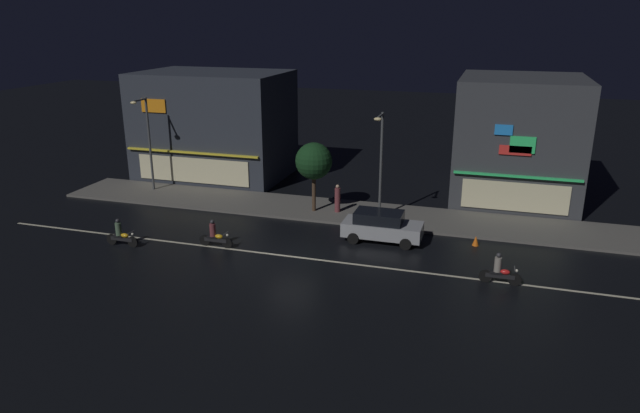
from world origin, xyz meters
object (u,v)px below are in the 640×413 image
(pedestrian_on_sidewalk, at_px, (337,199))
(motorcycle_following, at_px, (121,235))
(parked_car_near_kerb, at_px, (381,226))
(streetlamp_west, at_px, (147,136))
(motorcycle_lead, at_px, (499,271))
(streetlamp_mid, at_px, (380,157))
(motorcycle_opposite_lane, at_px, (215,236))
(traffic_cone, at_px, (476,241))

(pedestrian_on_sidewalk, distance_m, motorcycle_following, 12.90)
(parked_car_near_kerb, distance_m, motorcycle_following, 14.05)
(streetlamp_west, distance_m, parked_car_near_kerb, 18.05)
(pedestrian_on_sidewalk, height_order, motorcycle_lead, pedestrian_on_sidewalk)
(streetlamp_mid, xyz_separation_m, motorcycle_following, (-12.40, -8.08, -3.31))
(streetlamp_west, xyz_separation_m, parked_car_near_kerb, (17.21, -4.47, -3.11))
(streetlamp_west, height_order, streetlamp_mid, streetlamp_west)
(parked_car_near_kerb, height_order, motorcycle_lead, parked_car_near_kerb)
(motorcycle_lead, relative_size, motorcycle_opposite_lane, 1.00)
(motorcycle_opposite_lane, distance_m, traffic_cone, 14.00)
(parked_car_near_kerb, bearing_deg, motorcycle_lead, -30.81)
(pedestrian_on_sidewalk, distance_m, motorcycle_opposite_lane, 8.64)
(parked_car_near_kerb, bearing_deg, motorcycle_opposite_lane, -157.45)
(pedestrian_on_sidewalk, xyz_separation_m, motorcycle_lead, (9.73, -7.42, -0.32))
(parked_car_near_kerb, bearing_deg, motorcycle_following, -160.07)
(parked_car_near_kerb, bearing_deg, streetlamp_west, 165.45)
(streetlamp_mid, height_order, motorcycle_following, streetlamp_mid)
(parked_car_near_kerb, xyz_separation_m, motorcycle_lead, (6.23, -3.71, -0.24))
(streetlamp_mid, xyz_separation_m, motorcycle_lead, (7.04, -7.00, -3.31))
(pedestrian_on_sidewalk, bearing_deg, motorcycle_lead, 117.99)
(streetlamp_mid, bearing_deg, traffic_cone, -23.15)
(motorcycle_following, xyz_separation_m, traffic_cone, (18.21, 5.59, -0.36))
(motorcycle_lead, bearing_deg, pedestrian_on_sidewalk, -33.90)
(streetlamp_mid, relative_size, motorcycle_lead, 3.35)
(streetlamp_west, bearing_deg, streetlamp_mid, -4.11)
(pedestrian_on_sidewalk, height_order, motorcycle_opposite_lane, pedestrian_on_sidewalk)
(streetlamp_west, relative_size, motorcycle_following, 3.39)
(motorcycle_opposite_lane, relative_size, traffic_cone, 3.45)
(motorcycle_lead, height_order, traffic_cone, motorcycle_lead)
(streetlamp_west, height_order, motorcycle_following, streetlamp_west)
(traffic_cone, bearing_deg, pedestrian_on_sidewalk, 161.14)
(pedestrian_on_sidewalk, xyz_separation_m, parked_car_near_kerb, (3.50, -3.71, -0.08))
(streetlamp_west, height_order, traffic_cone, streetlamp_west)
(traffic_cone, bearing_deg, motorcycle_lead, -74.84)
(streetlamp_mid, distance_m, motorcycle_lead, 10.47)
(streetlamp_mid, height_order, motorcycle_opposite_lane, streetlamp_mid)
(streetlamp_west, distance_m, motorcycle_lead, 25.05)
(motorcycle_lead, xyz_separation_m, motorcycle_following, (-19.44, -1.07, 0.00))
(pedestrian_on_sidewalk, distance_m, motorcycle_lead, 12.25)
(pedestrian_on_sidewalk, bearing_deg, motorcycle_following, 16.54)
(pedestrian_on_sidewalk, xyz_separation_m, motorcycle_following, (-9.70, -8.50, -0.32))
(parked_car_near_kerb, xyz_separation_m, motorcycle_opposite_lane, (-8.33, -3.46, -0.24))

